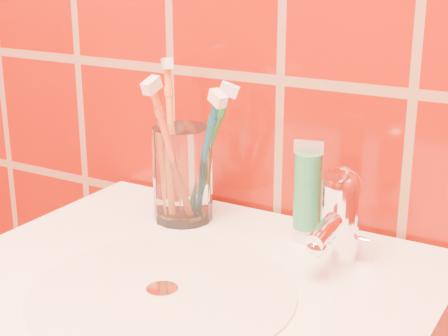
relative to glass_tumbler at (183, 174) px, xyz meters
The scene contains 7 objects.
glass_tumbler is the anchor object (origin of this frame).
toothpaste_tube 0.18m from the glass_tumbler, ahead, with size 0.04×0.03×0.14m.
faucet 0.24m from the glass_tumbler, ahead, with size 0.05×0.11×0.12m.
toothbrush_0 0.04m from the glass_tumbler, 40.56° to the left, with size 0.08×0.05×0.20m, color #1C6B26, non-canonical shape.
toothbrush_1 0.05m from the glass_tumbler, ahead, with size 0.09×0.05×0.20m, color #0C4D66, non-canonical shape.
toothbrush_2 0.05m from the glass_tumbler, 77.18° to the right, with size 0.03×0.10×0.22m, color #D45225, non-canonical shape.
toothbrush_3 0.05m from the glass_tumbler, 160.97° to the left, with size 0.05×0.06×0.23m, color orange, non-canonical shape.
Camera 1 is at (0.40, 0.36, 1.22)m, focal length 55.00 mm.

